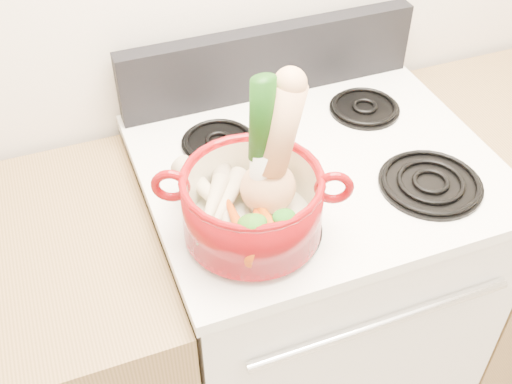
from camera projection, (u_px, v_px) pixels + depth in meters
name	position (u px, v px, depth m)	size (l,w,h in m)	color
stove_body	(307.00, 298.00, 1.77)	(0.76, 0.65, 0.92)	white
cooktop	(318.00, 166.00, 1.45)	(0.78, 0.67, 0.03)	white
control_backsplash	(270.00, 61.00, 1.59)	(0.76, 0.05, 0.18)	black
oven_handle	(383.00, 323.00, 1.32)	(0.02, 0.02, 0.60)	silver
burner_front_left	(266.00, 228.00, 1.28)	(0.22, 0.22, 0.02)	black
burner_front_right	(431.00, 182.00, 1.38)	(0.22, 0.22, 0.02)	black
burner_back_left	(219.00, 141.00, 1.48)	(0.17, 0.17, 0.02)	black
burner_back_right	(365.00, 107.00, 1.58)	(0.17, 0.17, 0.02)	black
dutch_oven	(252.00, 204.00, 1.22)	(0.27, 0.27, 0.13)	maroon
pot_handle_left	(171.00, 186.00, 1.19)	(0.07, 0.07, 0.02)	maroon
pot_handle_right	(334.00, 188.00, 1.18)	(0.07, 0.07, 0.02)	maroon
squash	(269.00, 151.00, 1.18)	(0.12, 0.12, 0.28)	tan
leek	(261.00, 145.00, 1.16)	(0.05, 0.05, 0.31)	silver
ginger	(255.00, 185.00, 1.29)	(0.07, 0.05, 0.04)	tan
parsnip_0	(226.00, 212.00, 1.23)	(0.04, 0.04, 0.23)	beige
parsnip_1	(222.00, 208.00, 1.22)	(0.04, 0.04, 0.19)	beige
parsnip_2	(210.00, 193.00, 1.24)	(0.05, 0.05, 0.21)	beige
parsnip_3	(210.00, 209.00, 1.20)	(0.04, 0.04, 0.16)	beige
carrot_0	(256.00, 223.00, 1.20)	(0.03, 0.03, 0.17)	#D4480A
carrot_1	(239.00, 229.00, 1.18)	(0.04, 0.04, 0.17)	#C34409
carrot_2	(266.00, 219.00, 1.20)	(0.03, 0.03, 0.17)	#CE5F0A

